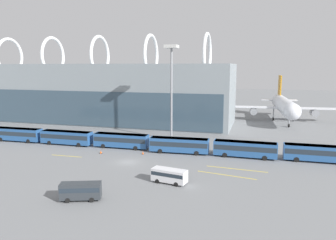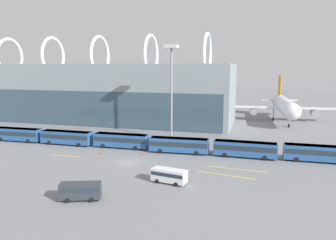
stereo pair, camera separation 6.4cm
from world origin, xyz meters
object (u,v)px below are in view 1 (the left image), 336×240
Objects in this scene: shuttle_bus_0 at (18,134)px; traffic_cone_2 at (143,153)px; airliner_at_gate_near at (137,104)px; shuttle_bus_5 at (318,152)px; shuttle_bus_1 at (67,137)px; shuttle_bus_3 at (179,144)px; airliner_at_gate_far at (284,105)px; shuttle_bus_2 at (121,140)px; shuttle_bus_4 at (245,148)px; traffic_cone_0 at (101,152)px; service_van_foreground at (169,175)px; service_van_crossing at (81,190)px; floodlight_mast at (172,68)px.

shuttle_bus_0 reaches higher than traffic_cone_2.
airliner_at_gate_near reaches higher than shuttle_bus_5.
shuttle_bus_1 is 20.82m from traffic_cone_2.
airliner_at_gate_far is at bearing 60.66° from shuttle_bus_3.
shuttle_bus_4 is (27.72, -0.44, 0.00)m from shuttle_bus_2.
airliner_at_gate_near is 45.95m from shuttle_bus_1.
traffic_cone_0 is at bearing -166.19° from shuttle_bus_3.
shuttle_bus_1 is 19.00× the size of traffic_cone_0.
service_van_foreground is at bearing -119.55° from shuttle_bus_4.
shuttle_bus_3 is 2.16× the size of service_van_crossing.
airliner_at_gate_near reaches higher than shuttle_bus_4.
airliner_at_gate_far is 49.12m from shuttle_bus_5.
service_van_crossing reaches higher than service_van_foreground.
airliner_at_gate_far reaches higher than traffic_cone_0.
shuttle_bus_2 is at bearing 150.18° from traffic_cone_2.
airliner_at_gate_near is 7.60× the size of service_van_crossing.
floodlight_mast is at bearing 17.19° from shuttle_bus_0.
service_van_crossing is at bearing -140.34° from shuttle_bus_5.
shuttle_bus_2 is 27.72m from shuttle_bus_4.
shuttle_bus_4 is 18.16× the size of traffic_cone_2.
floodlight_mast reaches higher than airliner_at_gate_near.
shuttle_bus_3 is 21.01m from floodlight_mast.
shuttle_bus_0 is 2.15× the size of service_van_crossing.
service_van_crossing is (20.36, -28.45, -0.47)m from shuttle_bus_1.
traffic_cone_2 is (-2.19, -15.42, -17.82)m from floodlight_mast.
shuttle_bus_4 is at bearing 0.30° from shuttle_bus_1.
shuttle_bus_0 is 41.58m from shuttle_bus_3.
shuttle_bus_1 is 13.87m from shuttle_bus_2.
shuttle_bus_1 is 27.72m from shuttle_bus_3.
shuttle_bus_2 is 6.29m from traffic_cone_0.
shuttle_bus_1 is at bearing 159.09° from service_van_foreground.
shuttle_bus_2 reaches higher than traffic_cone_0.
service_van_foreground is at bearing -35.36° from traffic_cone_0.
shuttle_bus_1 is 18.10× the size of traffic_cone_2.
shuttle_bus_4 is at bearing 49.17° from airliner_at_gate_near.
floodlight_mast is (22.27, -33.70, 13.29)m from airliner_at_gate_near.
shuttle_bus_4 is at bearing 34.00° from service_van_crossing.
airliner_at_gate_near reaches higher than traffic_cone_0.
shuttle_bus_3 is (13.86, -0.73, 0.00)m from shuttle_bus_2.
traffic_cone_0 is at bearing -122.90° from floodlight_mast.
service_van_crossing is (19.94, -74.30, -3.41)m from airliner_at_gate_near.
shuttle_bus_5 is at bearing 7.37° from traffic_cone_0.
shuttle_bus_3 is at bearing -0.23° from shuttle_bus_1.
shuttle_bus_4 is at bearing -16.47° from airliner_at_gate_far.
airliner_at_gate_far reaches higher than service_van_crossing.
shuttle_bus_3 is 1.01× the size of shuttle_bus_5.
shuttle_bus_1 is (-52.31, -49.49, -3.49)m from airliner_at_gate_far.
shuttle_bus_5 is 38.34m from floodlight_mast.
airliner_at_gate_far is 1.54× the size of floodlight_mast.
airliner_at_gate_near is at bearing 85.66° from service_van_crossing.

